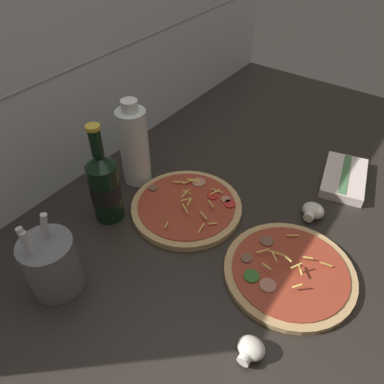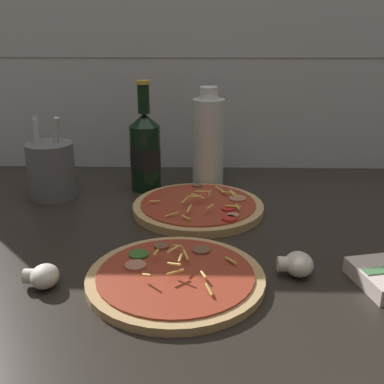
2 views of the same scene
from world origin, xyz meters
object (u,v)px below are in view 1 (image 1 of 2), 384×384
at_px(mushroom_left, 250,349).
at_px(dish_towel, 344,178).
at_px(mushroom_right, 313,211).
at_px(oil_bottle, 134,146).
at_px(beer_bottle, 105,186).
at_px(pizza_near, 289,272).
at_px(pizza_far, 187,207).
at_px(utensil_crock, 51,264).

xyz_separation_m(mushroom_left, dish_towel, (0.54, 0.03, -0.00)).
bearing_deg(mushroom_right, oil_bottle, 107.05).
relative_size(beer_bottle, dish_towel, 1.24).
distance_m(pizza_near, dish_towel, 0.35).
height_order(mushroom_right, dish_towel, mushroom_right).
xyz_separation_m(oil_bottle, mushroom_left, (-0.24, -0.46, -0.09)).
xyz_separation_m(pizza_far, mushroom_left, (-0.22, -0.29, 0.01)).
distance_m(oil_bottle, utensil_crock, 0.35).
bearing_deg(oil_bottle, pizza_near, -96.53).
relative_size(beer_bottle, mushroom_right, 4.53).
height_order(pizza_far, dish_towel, pizza_far).
relative_size(oil_bottle, utensil_crock, 1.27).
bearing_deg(utensil_crock, beer_bottle, 15.79).
distance_m(mushroom_left, dish_towel, 0.54).
xyz_separation_m(mushroom_right, dish_towel, (0.17, -0.02, -0.01)).
distance_m(mushroom_right, utensil_crock, 0.57).
bearing_deg(mushroom_left, pizza_far, 53.05).
distance_m(pizza_near, mushroom_right, 0.18).
bearing_deg(pizza_near, oil_bottle, 83.47).
xyz_separation_m(pizza_near, pizza_far, (0.03, 0.28, 0.00)).
bearing_deg(mushroom_left, pizza_near, 5.02).
xyz_separation_m(mushroom_right, utensil_crock, (-0.46, 0.33, 0.04)).
height_order(beer_bottle, oil_bottle, beer_bottle).
bearing_deg(dish_towel, beer_bottle, 137.68).
height_order(pizza_near, mushroom_left, pizza_near).
distance_m(pizza_far, oil_bottle, 0.20).
distance_m(oil_bottle, mushroom_left, 0.53).
relative_size(beer_bottle, utensil_crock, 1.37).
bearing_deg(mushroom_left, beer_bottle, 76.76).
xyz_separation_m(pizza_near, dish_towel, (0.35, 0.01, 0.00)).
xyz_separation_m(pizza_far, dish_towel, (0.32, -0.27, 0.00)).
xyz_separation_m(oil_bottle, mushroom_right, (0.13, -0.42, -0.08)).
bearing_deg(dish_towel, pizza_near, -178.46).
bearing_deg(dish_towel, utensil_crock, 151.48).
height_order(pizza_far, mushroom_left, pizza_far).
xyz_separation_m(mushroom_left, utensil_crock, (-0.09, 0.37, 0.04)).
height_order(pizza_near, pizza_far, same).
bearing_deg(dish_towel, pizza_far, 140.26).
bearing_deg(utensil_crock, mushroom_left, -75.63).
distance_m(beer_bottle, utensil_crock, 0.20).
bearing_deg(beer_bottle, pizza_far, -48.31).
height_order(mushroom_left, utensil_crock, utensil_crock).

